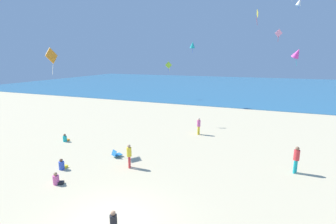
{
  "coord_description": "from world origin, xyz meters",
  "views": [
    {
      "loc": [
        5.54,
        -7.58,
        6.95
      ],
      "look_at": [
        0.0,
        6.52,
        3.62
      ],
      "focal_mm": 26.3,
      "sensor_mm": 36.0,
      "label": 1
    }
  ],
  "objects": [
    {
      "name": "kite_teal",
      "position": [
        -4.54,
        27.74,
        8.82
      ],
      "size": [
        1.11,
        1.18,
        1.64
      ],
      "rotation": [
        0.0,
        0.0,
        0.56
      ],
      "color": "#1EADAD"
    },
    {
      "name": "person_3",
      "position": [
        0.18,
        13.83,
        0.91
      ],
      "size": [
        0.38,
        0.38,
        1.57
      ],
      "rotation": [
        0.0,
        0.0,
        2.88
      ],
      "color": "yellow",
      "rests_on": "ground_plane"
    },
    {
      "name": "kite_lime",
      "position": [
        -3.98,
        16.81,
        6.21
      ],
      "size": [
        0.65,
        0.4,
        1.12
      ],
      "rotation": [
        0.0,
        0.0,
        0.39
      ],
      "color": "#99DB33"
    },
    {
      "name": "person_2",
      "position": [
        -9.89,
        7.77,
        0.25
      ],
      "size": [
        0.36,
        0.57,
        0.68
      ],
      "rotation": [
        0.0,
        0.0,
        1.46
      ],
      "color": "#19ADB2",
      "rests_on": "ground_plane"
    },
    {
      "name": "beach_chair_near_camera",
      "position": [
        -3.97,
        6.47,
        0.24
      ],
      "size": [
        0.74,
        0.81,
        0.53
      ],
      "rotation": [
        0.0,
        0.0,
        1.1
      ],
      "color": "#2370B2",
      "rests_on": "ground_plane"
    },
    {
      "name": "person_1",
      "position": [
        -4.91,
        1.92,
        0.27
      ],
      "size": [
        0.64,
        0.52,
        0.72
      ],
      "rotation": [
        0.0,
        0.0,
        0.46
      ],
      "color": "#D8599E",
      "rests_on": "ground_plane"
    },
    {
      "name": "kite_pink",
      "position": [
        6.71,
        28.35,
        10.06
      ],
      "size": [
        0.93,
        0.57,
        1.6
      ],
      "rotation": [
        0.0,
        0.0,
        3.57
      ],
      "color": "pink"
    },
    {
      "name": "kite_magenta",
      "position": [
        8.41,
        21.57,
        7.45
      ],
      "size": [
        1.37,
        1.33,
        1.87
      ],
      "rotation": [
        0.0,
        0.0,
        0.85
      ],
      "color": "#DB3DA8"
    },
    {
      "name": "kite_yellow",
      "position": [
        3.91,
        29.4,
        12.74
      ],
      "size": [
        0.22,
        1.14,
        2.06
      ],
      "rotation": [
        0.0,
        0.0,
        1.6
      ],
      "color": "yellow"
    },
    {
      "name": "person_0",
      "position": [
        -2.2,
        5.3,
        0.91
      ],
      "size": [
        0.41,
        0.41,
        1.57
      ],
      "rotation": [
        0.0,
        0.0,
        0.41
      ],
      "color": "red",
      "rests_on": "ground_plane"
    },
    {
      "name": "kite_green",
      "position": [
        -9.96,
        32.36,
        5.91
      ],
      "size": [
        0.78,
        0.73,
        1.47
      ],
      "rotation": [
        0.0,
        0.0,
        2.66
      ],
      "color": "green"
    },
    {
      "name": "kite_orange",
      "position": [
        -9.25,
        6.57,
        7.09
      ],
      "size": [
        0.24,
        1.18,
        1.97
      ],
      "rotation": [
        0.0,
        0.0,
        4.93
      ],
      "color": "orange"
    },
    {
      "name": "person_4",
      "position": [
        -6.09,
        3.52,
        0.27
      ],
      "size": [
        0.35,
        0.58,
        0.72
      ],
      "rotation": [
        0.0,
        0.0,
        1.54
      ],
      "color": "blue",
      "rests_on": "ground_plane"
    },
    {
      "name": "ground_plane",
      "position": [
        0.0,
        10.0,
        0.0
      ],
      "size": [
        120.0,
        120.0,
        0.0
      ],
      "primitive_type": "plane",
      "color": "beige"
    },
    {
      "name": "kite_white",
      "position": [
        9.1,
        32.88,
        14.51
      ],
      "size": [
        1.02,
        0.88,
        1.46
      ],
      "rotation": [
        0.0,
        0.0,
        1.4
      ],
      "color": "white"
    },
    {
      "name": "ocean_water",
      "position": [
        0.0,
        57.57,
        0.03
      ],
      "size": [
        120.0,
        60.0,
        0.05
      ],
      "primitive_type": "cube",
      "color": "teal",
      "rests_on": "ground_plane"
    },
    {
      "name": "person_7",
      "position": [
        7.7,
        8.37,
        0.99
      ],
      "size": [
        0.47,
        0.47,
        1.71
      ],
      "rotation": [
        0.0,
        0.0,
        5.76
      ],
      "color": "#19ADB2",
      "rests_on": "ground_plane"
    }
  ]
}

